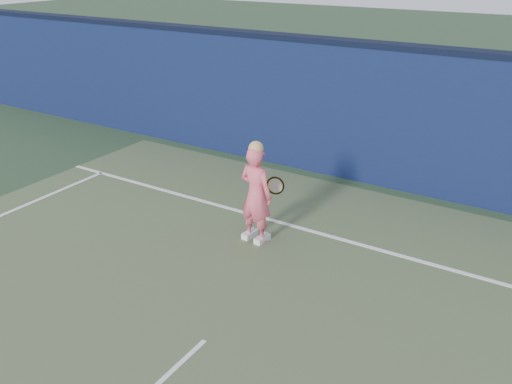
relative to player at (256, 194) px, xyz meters
The scene contains 4 objects.
backstop_wall 3.30m from the player, 76.68° to the left, with size 24.00×0.40×2.50m, color #0D183D.
wall_cap 3.72m from the player, 76.68° to the left, with size 24.00×0.42×0.10m, color black.
player is the anchor object (origin of this frame).
racket 0.45m from the player, 84.37° to the left, with size 0.54×0.12×0.29m.
Camera 1 is at (3.08, -2.88, 4.05)m, focal length 38.00 mm.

